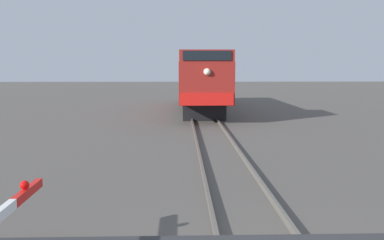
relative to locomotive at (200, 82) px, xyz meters
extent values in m
cube|color=black|center=(0.00, -3.94, -1.50)|extent=(2.48, 3.20, 1.05)
cube|color=black|center=(0.00, 4.51, -1.50)|extent=(2.48, 3.20, 1.05)
cube|color=maroon|center=(0.00, 0.28, 0.16)|extent=(2.91, 15.38, 2.27)
cube|color=maroon|center=(0.00, -5.86, 1.60)|extent=(2.85, 3.10, 0.61)
cube|color=black|center=(0.00, -7.43, 1.60)|extent=(2.48, 0.06, 0.49)
cube|color=red|center=(0.00, -7.44, -0.63)|extent=(2.77, 0.08, 0.64)
sphere|color=#F2EACC|center=(0.00, -7.45, 0.78)|extent=(0.36, 0.36, 0.36)
cube|color=red|center=(-3.72, -21.96, -0.89)|extent=(0.10, 1.06, 0.14)
sphere|color=red|center=(-3.72, -22.06, -0.75)|extent=(0.14, 0.14, 0.14)
camera|label=1|loc=(-1.34, -28.00, 1.02)|focal=37.44mm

